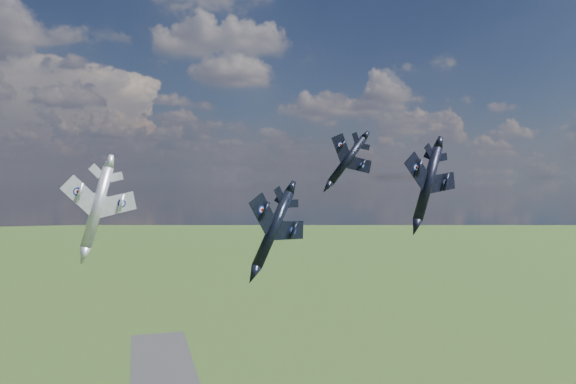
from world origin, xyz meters
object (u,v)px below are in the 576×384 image
object	(u,v)px
jet_lead_navy	(273,229)
jet_left_silver	(97,207)
jet_high_navy	(347,160)
jet_right_navy	(428,183)

from	to	relation	value
jet_lead_navy	jet_left_silver	size ratio (longest dim) A/B	0.94
jet_left_silver	jet_high_navy	bearing A→B (deg)	-0.74
jet_high_navy	jet_lead_navy	bearing A→B (deg)	-134.27
jet_high_navy	jet_left_silver	size ratio (longest dim) A/B	0.93
jet_high_navy	jet_left_silver	bearing A→B (deg)	-167.29
jet_lead_navy	jet_right_navy	xyz separation A→B (m)	(18.08, -7.21, 5.89)
jet_lead_navy	jet_right_navy	world-z (taller)	jet_right_navy
jet_left_silver	jet_lead_navy	bearing A→B (deg)	-46.87
jet_high_navy	jet_left_silver	distance (m)	45.53
jet_lead_navy	jet_left_silver	world-z (taller)	jet_left_silver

